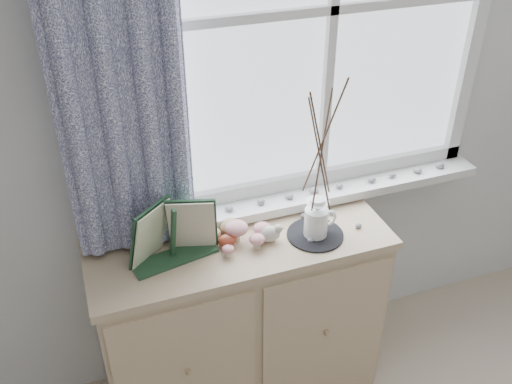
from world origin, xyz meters
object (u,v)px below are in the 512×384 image
toadstool_cluster (246,232)px  twig_pitcher (322,145)px  botanical_book (174,236)px  sideboard (242,319)px

toadstool_cluster → twig_pitcher: bearing=-10.7°
toadstool_cluster → twig_pitcher: size_ratio=0.31×
toadstool_cluster → twig_pitcher: twig_pitcher is taller
twig_pitcher → botanical_book: bearing=178.7°
sideboard → botanical_book: bearing=-170.4°
twig_pitcher → toadstool_cluster: bearing=169.9°
toadstool_cluster → sideboard: bearing=152.0°
botanical_book → toadstool_cluster: bearing=-4.6°
toadstool_cluster → botanical_book: bearing=-173.3°
sideboard → toadstool_cluster: 0.47m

